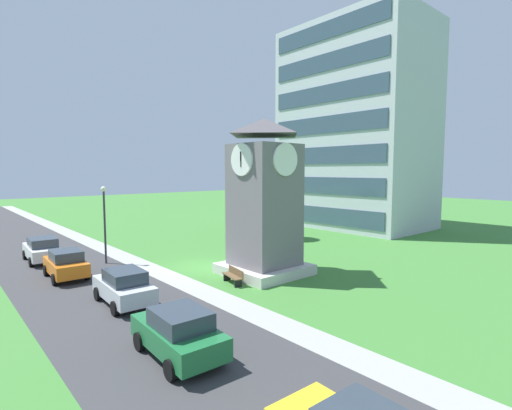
{
  "coord_description": "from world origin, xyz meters",
  "views": [
    {
      "loc": [
        21.11,
        -13.55,
        6.39
      ],
      "look_at": [
        1.94,
        3.1,
        4.1
      ],
      "focal_mm": 26.74,
      "sensor_mm": 36.0,
      "label": 1
    }
  ],
  "objects_px": {
    "clock_tower": "(264,206)",
    "parked_car_white": "(42,249)",
    "park_bench": "(233,276)",
    "parked_car_green": "(179,332)",
    "street_lamp": "(104,215)",
    "parked_car_silver": "(124,286)",
    "tree_streetside": "(282,206)",
    "parked_car_orange": "(66,264)"
  },
  "relations": [
    {
      "from": "park_bench",
      "to": "clock_tower",
      "type": "bearing_deg",
      "value": 99.01
    },
    {
      "from": "clock_tower",
      "to": "tree_streetside",
      "type": "height_order",
      "value": "clock_tower"
    },
    {
      "from": "street_lamp",
      "to": "parked_car_orange",
      "type": "relative_size",
      "value": 1.3
    },
    {
      "from": "park_bench",
      "to": "tree_streetside",
      "type": "distance_m",
      "value": 14.98
    },
    {
      "from": "parked_car_silver",
      "to": "parked_car_green",
      "type": "height_order",
      "value": "same"
    },
    {
      "from": "clock_tower",
      "to": "parked_car_silver",
      "type": "bearing_deg",
      "value": -92.55
    },
    {
      "from": "clock_tower",
      "to": "street_lamp",
      "type": "bearing_deg",
      "value": -144.46
    },
    {
      "from": "park_bench",
      "to": "parked_car_silver",
      "type": "height_order",
      "value": "parked_car_silver"
    },
    {
      "from": "parked_car_white",
      "to": "parked_car_green",
      "type": "distance_m",
      "value": 18.66
    },
    {
      "from": "clock_tower",
      "to": "parked_car_silver",
      "type": "xyz_separation_m",
      "value": [
        -0.39,
        -8.74,
        -3.37
      ]
    },
    {
      "from": "parked_car_silver",
      "to": "parked_car_green",
      "type": "relative_size",
      "value": 1.03
    },
    {
      "from": "park_bench",
      "to": "parked_car_green",
      "type": "distance_m",
      "value": 8.63
    },
    {
      "from": "parked_car_white",
      "to": "tree_streetside",
      "type": "bearing_deg",
      "value": 75.97
    },
    {
      "from": "street_lamp",
      "to": "parked_car_white",
      "type": "distance_m",
      "value": 5.38
    },
    {
      "from": "park_bench",
      "to": "parked_car_orange",
      "type": "distance_m",
      "value": 10.12
    },
    {
      "from": "parked_car_green",
      "to": "parked_car_silver",
      "type": "bearing_deg",
      "value": 174.27
    },
    {
      "from": "parked_car_white",
      "to": "parked_car_silver",
      "type": "distance_m",
      "value": 12.34
    },
    {
      "from": "park_bench",
      "to": "parked_car_silver",
      "type": "distance_m",
      "value": 6.05
    },
    {
      "from": "parked_car_orange",
      "to": "parked_car_green",
      "type": "bearing_deg",
      "value": 1.0
    },
    {
      "from": "tree_streetside",
      "to": "parked_car_silver",
      "type": "bearing_deg",
      "value": -67.4
    },
    {
      "from": "parked_car_white",
      "to": "parked_car_silver",
      "type": "xyz_separation_m",
      "value": [
        12.31,
        0.93,
        -0.0
      ]
    },
    {
      "from": "parked_car_white",
      "to": "parked_car_silver",
      "type": "bearing_deg",
      "value": 4.33
    },
    {
      "from": "clock_tower",
      "to": "parked_car_orange",
      "type": "distance_m",
      "value": 12.36
    },
    {
      "from": "street_lamp",
      "to": "parked_car_orange",
      "type": "height_order",
      "value": "street_lamp"
    },
    {
      "from": "clock_tower",
      "to": "street_lamp",
      "type": "height_order",
      "value": "clock_tower"
    },
    {
      "from": "tree_streetside",
      "to": "parked_car_green",
      "type": "relative_size",
      "value": 1.13
    },
    {
      "from": "parked_car_white",
      "to": "clock_tower",
      "type": "bearing_deg",
      "value": 37.29
    },
    {
      "from": "clock_tower",
      "to": "parked_car_green",
      "type": "distance_m",
      "value": 11.61
    },
    {
      "from": "parked_car_orange",
      "to": "clock_tower",
      "type": "bearing_deg",
      "value": 53.85
    },
    {
      "from": "park_bench",
      "to": "parked_car_green",
      "type": "height_order",
      "value": "parked_car_green"
    },
    {
      "from": "tree_streetside",
      "to": "parked_car_silver",
      "type": "relative_size",
      "value": 1.1
    },
    {
      "from": "tree_streetside",
      "to": "parked_car_silver",
      "type": "xyz_separation_m",
      "value": [
        7.55,
        -18.13,
        -2.23
      ]
    },
    {
      "from": "street_lamp",
      "to": "parked_car_white",
      "type": "height_order",
      "value": "street_lamp"
    },
    {
      "from": "street_lamp",
      "to": "parked_car_green",
      "type": "distance_m",
      "value": 15.55
    },
    {
      "from": "tree_streetside",
      "to": "parked_car_white",
      "type": "distance_m",
      "value": 19.77
    },
    {
      "from": "tree_streetside",
      "to": "parked_car_silver",
      "type": "distance_m",
      "value": 19.76
    },
    {
      "from": "clock_tower",
      "to": "street_lamp",
      "type": "xyz_separation_m",
      "value": [
        -9.12,
        -6.51,
        -0.88
      ]
    },
    {
      "from": "clock_tower",
      "to": "tree_streetside",
      "type": "bearing_deg",
      "value": 130.2
    },
    {
      "from": "park_bench",
      "to": "street_lamp",
      "type": "relative_size",
      "value": 0.35
    },
    {
      "from": "street_lamp",
      "to": "tree_streetside",
      "type": "relative_size",
      "value": 1.15
    },
    {
      "from": "clock_tower",
      "to": "parked_car_white",
      "type": "height_order",
      "value": "clock_tower"
    },
    {
      "from": "street_lamp",
      "to": "parked_car_silver",
      "type": "bearing_deg",
      "value": -14.29
    }
  ]
}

